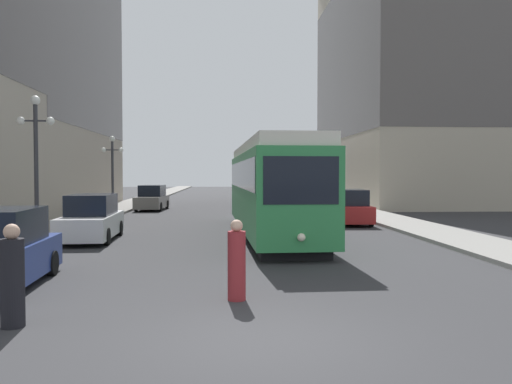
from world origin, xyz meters
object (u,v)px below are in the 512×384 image
at_px(parked_car_right_far, 349,208).
at_px(pedestrian_crossing_far, 237,263).
at_px(parked_car_left_near, 92,219).
at_px(pedestrian_crossing_near, 12,279).
at_px(parked_car_left_mid, 152,198).
at_px(streetcar, 270,186).
at_px(lamp_post_left_near, 36,145).
at_px(lamp_post_left_far, 112,162).
at_px(transit_bus, 285,182).

height_order(parked_car_right_far, pedestrian_crossing_far, parked_car_right_far).
distance_m(parked_car_left_near, pedestrian_crossing_near, 11.94).
xyz_separation_m(parked_car_left_mid, pedestrian_crossing_far, (5.48, -27.58, -0.06)).
bearing_deg(pedestrian_crossing_near, pedestrian_crossing_far, -143.55).
xyz_separation_m(streetcar, pedestrian_crossing_far, (-1.74, -11.46, -1.32)).
xyz_separation_m(pedestrian_crossing_near, lamp_post_left_near, (-3.51, 11.19, 2.90)).
xyz_separation_m(streetcar, pedestrian_crossing_near, (-5.62, -13.13, -1.27)).
distance_m(parked_car_left_near, lamp_post_left_far, 13.37).
bearing_deg(parked_car_left_mid, streetcar, -62.92).
bearing_deg(parked_car_right_far, transit_bus, -82.29).
height_order(pedestrian_crossing_far, lamp_post_left_far, lamp_post_left_far).
height_order(parked_car_left_mid, pedestrian_crossing_near, parked_car_left_mid).
height_order(parked_car_left_near, pedestrian_crossing_near, parked_car_left_near).
height_order(streetcar, pedestrian_crossing_far, streetcar).
height_order(streetcar, parked_car_left_near, streetcar).
height_order(parked_car_left_mid, parked_car_right_far, same).
relative_size(streetcar, parked_car_left_near, 3.01).
relative_size(parked_car_left_mid, pedestrian_crossing_far, 2.83).
bearing_deg(pedestrian_crossing_near, lamp_post_left_far, -68.76).
relative_size(transit_bus, pedestrian_crossing_near, 7.35).
relative_size(parked_car_left_near, lamp_post_left_near, 0.91).
xyz_separation_m(parked_car_left_near, pedestrian_crossing_far, (5.49, -10.16, -0.06)).
relative_size(parked_car_left_near, pedestrian_crossing_far, 2.94).
relative_size(pedestrian_crossing_far, lamp_post_left_near, 0.31).
height_order(streetcar, lamp_post_left_near, lamp_post_left_near).
relative_size(pedestrian_crossing_far, lamp_post_left_far, 0.34).
bearing_deg(parked_car_right_far, pedestrian_crossing_near, 62.25).
height_order(parked_car_left_near, pedestrian_crossing_far, parked_car_left_near).
relative_size(transit_bus, parked_car_left_mid, 2.74).
bearing_deg(pedestrian_crossing_far, parked_car_right_far, -116.06).
distance_m(pedestrian_crossing_near, pedestrian_crossing_far, 4.22).
height_order(transit_bus, pedestrian_crossing_near, transit_bus).
xyz_separation_m(parked_car_left_mid, pedestrian_crossing_near, (1.60, -29.25, -0.02)).
distance_m(transit_bus, parked_car_left_near, 23.65).
bearing_deg(lamp_post_left_far, streetcar, -52.00).
distance_m(parked_car_right_far, lamp_post_left_far, 15.62).
distance_m(parked_car_left_mid, lamp_post_left_near, 18.38).
bearing_deg(pedestrian_crossing_far, pedestrian_crossing_near, 18.59).
bearing_deg(streetcar, lamp_post_left_near, -169.81).
xyz_separation_m(streetcar, parked_car_right_far, (4.55, 4.57, -1.26)).
bearing_deg(transit_bus, parked_car_left_near, -117.79).
relative_size(transit_bus, lamp_post_left_far, 2.66).
bearing_deg(pedestrian_crossing_far, parked_car_left_mid, -83.42).
relative_size(parked_car_left_mid, lamp_post_left_far, 0.97).
height_order(parked_car_left_mid, lamp_post_left_far, lamp_post_left_far).
relative_size(streetcar, pedestrian_crossing_near, 8.39).
relative_size(pedestrian_crossing_near, lamp_post_left_far, 0.36).
bearing_deg(pedestrian_crossing_far, lamp_post_left_far, -76.96).
distance_m(streetcar, parked_car_right_far, 6.57).
distance_m(parked_car_left_near, pedestrian_crossing_far, 11.55).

